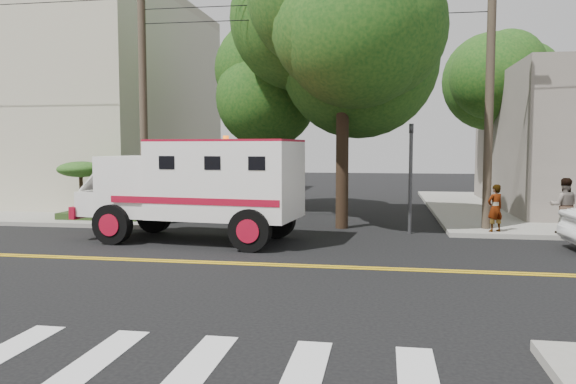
# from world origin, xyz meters

# --- Properties ---
(ground) EXTENTS (100.00, 100.00, 0.00)m
(ground) POSITION_xyz_m (0.00, 0.00, 0.00)
(ground) COLOR black
(ground) RESTS_ON ground
(sidewalk_nw) EXTENTS (17.00, 17.00, 0.15)m
(sidewalk_nw) POSITION_xyz_m (-13.50, 13.50, 0.07)
(sidewalk_nw) COLOR gray
(sidewalk_nw) RESTS_ON ground
(building_left) EXTENTS (16.00, 14.00, 10.00)m
(building_left) POSITION_xyz_m (-15.50, 15.00, 5.15)
(building_left) COLOR beige
(building_left) RESTS_ON sidewalk_nw
(utility_pole_left) EXTENTS (0.28, 0.28, 9.00)m
(utility_pole_left) POSITION_xyz_m (-5.60, 6.00, 4.50)
(utility_pole_left) COLOR #382D23
(utility_pole_left) RESTS_ON ground
(utility_pole_right) EXTENTS (0.28, 0.28, 9.00)m
(utility_pole_right) POSITION_xyz_m (6.30, 6.20, 4.50)
(utility_pole_right) COLOR #382D23
(utility_pole_right) RESTS_ON ground
(tree_main) EXTENTS (6.08, 5.70, 9.85)m
(tree_main) POSITION_xyz_m (1.94, 6.21, 7.20)
(tree_main) COLOR black
(tree_main) RESTS_ON ground
(tree_left) EXTENTS (4.48, 4.20, 7.70)m
(tree_left) POSITION_xyz_m (-2.68, 11.79, 5.73)
(tree_left) COLOR black
(tree_left) RESTS_ON ground
(tree_right) EXTENTS (4.80, 4.50, 8.20)m
(tree_right) POSITION_xyz_m (8.84, 15.77, 6.09)
(tree_right) COLOR black
(tree_right) RESTS_ON ground
(traffic_signal) EXTENTS (0.15, 0.18, 3.60)m
(traffic_signal) POSITION_xyz_m (3.80, 5.60, 2.23)
(traffic_signal) COLOR #3F3F42
(traffic_signal) RESTS_ON ground
(accessibility_sign) EXTENTS (0.45, 0.10, 2.02)m
(accessibility_sign) POSITION_xyz_m (-6.20, 6.17, 1.37)
(accessibility_sign) COLOR #3F3F42
(accessibility_sign) RESTS_ON ground
(palm_planter) EXTENTS (3.52, 2.63, 2.36)m
(palm_planter) POSITION_xyz_m (-7.44, 6.62, 1.65)
(palm_planter) COLOR #1E3314
(palm_planter) RESTS_ON sidewalk_nw
(armored_truck) EXTENTS (6.95, 3.34, 3.06)m
(armored_truck) POSITION_xyz_m (-2.51, 3.00, 1.74)
(armored_truck) COLOR white
(armored_truck) RESTS_ON ground
(pedestrian_a) EXTENTS (0.66, 0.59, 1.51)m
(pedestrian_a) POSITION_xyz_m (6.45, 5.50, 0.91)
(pedestrian_a) COLOR gray
(pedestrian_a) RESTS_ON sidewalk_ne
(pedestrian_b) EXTENTS (0.94, 0.79, 1.74)m
(pedestrian_b) POSITION_xyz_m (8.49, 5.50, 1.02)
(pedestrian_b) COLOR gray
(pedestrian_b) RESTS_ON sidewalk_ne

